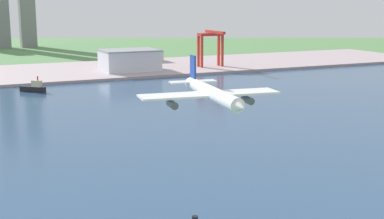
% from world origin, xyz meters
% --- Properties ---
extents(ground_plane, '(2400.00, 2400.00, 0.00)m').
position_xyz_m(ground_plane, '(0.00, 300.00, 0.00)').
color(ground_plane, '#53834B').
extents(water_bay, '(840.00, 360.00, 0.15)m').
position_xyz_m(water_bay, '(0.00, 240.00, 0.07)').
color(water_bay, '#2D4C70').
rests_on(water_bay, ground).
extents(industrial_pier, '(840.00, 140.00, 2.50)m').
position_xyz_m(industrial_pier, '(0.00, 490.00, 1.25)').
color(industrial_pier, '#AA989C').
rests_on(industrial_pier, ground).
extents(airplane_landing, '(36.82, 38.81, 11.42)m').
position_xyz_m(airplane_landing, '(-28.84, 92.25, 45.40)').
color(airplane_landing, white).
extents(tugboat_small, '(18.00, 17.48, 12.27)m').
position_xyz_m(tugboat_small, '(-30.58, 389.19, 3.44)').
color(tugboat_small, black).
rests_on(tugboat_small, water_bay).
extents(port_crane_red, '(25.42, 39.53, 36.59)m').
position_xyz_m(port_crane_red, '(154.61, 458.49, 29.01)').
color(port_crane_red, '#B72D23').
rests_on(port_crane_red, industrial_pier).
extents(warehouse_main, '(53.12, 39.82, 19.88)m').
position_xyz_m(warehouse_main, '(70.61, 465.80, 12.46)').
color(warehouse_main, silver).
rests_on(warehouse_main, industrial_pier).
extents(warehouse_annex, '(42.77, 26.98, 11.76)m').
position_xyz_m(warehouse_annex, '(106.75, 534.12, 8.40)').
color(warehouse_annex, silver).
rests_on(warehouse_annex, industrial_pier).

